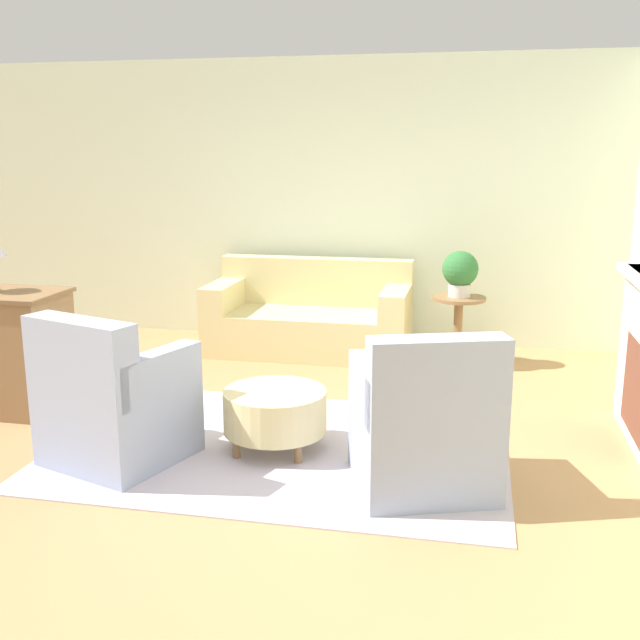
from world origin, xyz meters
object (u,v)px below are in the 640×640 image
Objects in this scene: potted_plant_on_side_table at (460,271)px; ottoman_table at (275,411)px; side_table at (458,319)px; armchair_left at (113,404)px; couch at (310,319)px; armchair_right at (425,427)px.

ottoman_table is at bearing -115.53° from potted_plant_on_side_table.
side_table reaches higher than ottoman_table.
ottoman_table is 2.55m from side_table.
armchair_left is 1.53× the size of side_table.
couch is 2.01× the size of armchair_right.
armchair_right is at bearing -21.72° from ottoman_table.
side_table is at bearing 87.72° from armchair_right.
side_table is 1.49× the size of potted_plant_on_side_table.
armchair_left is at bearing -157.06° from ottoman_table.
ottoman_table is (0.93, 0.39, -0.12)m from armchair_left.
ottoman_table is 2.62m from potted_plant_on_side_table.
armchair_left is at bearing 180.00° from armchair_right.
couch is 2.46m from ottoman_table.
armchair_left reaches higher than side_table.
armchair_left is at bearing -102.36° from couch.
couch is 2.01× the size of armchair_left.
couch reaches higher than side_table.
couch is 1.42m from side_table.
armchair_left is at bearing -127.02° from side_table.
armchair_right is 2.74m from potted_plant_on_side_table.
potted_plant_on_side_table is (1.41, -0.14, 0.54)m from couch.
couch is 3.12m from armchair_right.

